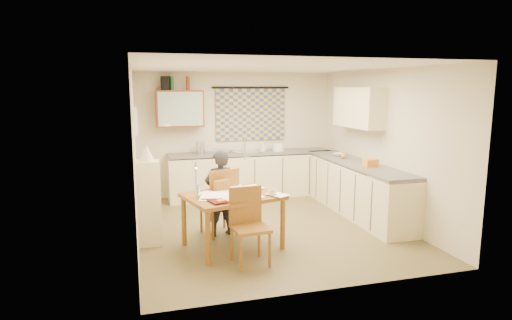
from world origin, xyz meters
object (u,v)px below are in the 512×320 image
object	(u,v)px
chair_far	(219,214)
person	(220,193)
shelf_stand	(149,203)
counter_back	(251,175)
counter_right	(356,188)
stove	(394,206)
dining_table	(233,221)

from	to	relation	value
chair_far	person	xyz separation A→B (m)	(0.01, -0.05, 0.33)
person	shelf_stand	bearing A→B (deg)	-3.90
counter_back	chair_far	bearing A→B (deg)	-116.67
person	counter_right	bearing A→B (deg)	-179.09
counter_right	stove	distance (m)	1.15
counter_right	shelf_stand	distance (m)	3.59
counter_right	stove	xyz separation A→B (m)	(-0.00, -1.15, 0.00)
counter_back	shelf_stand	distance (m)	3.05
stove	person	bearing A→B (deg)	164.91
counter_right	chair_far	world-z (taller)	chair_far
stove	chair_far	size ratio (longest dim) A/B	0.88
stove	person	distance (m)	2.61
counter_right	person	xyz separation A→B (m)	(-2.51, -0.48, 0.20)
counter_back	person	bearing A→B (deg)	-115.99
chair_far	shelf_stand	distance (m)	1.07
chair_far	shelf_stand	size ratio (longest dim) A/B	0.85
shelf_stand	chair_far	bearing A→B (deg)	8.56
counter_right	shelf_stand	bearing A→B (deg)	-170.66
counter_back	chair_far	xyz separation A→B (m)	(-1.05, -2.08, -0.13)
dining_table	shelf_stand	world-z (taller)	shelf_stand
counter_right	dining_table	world-z (taller)	counter_right
stove	shelf_stand	distance (m)	3.59
stove	shelf_stand	bearing A→B (deg)	170.86
counter_back	shelf_stand	xyz separation A→B (m)	(-2.07, -2.24, 0.15)
person	shelf_stand	world-z (taller)	person
person	stove	bearing A→B (deg)	155.09
counter_back	person	size ratio (longest dim) A/B	2.55
stove	dining_table	xyz separation A→B (m)	(-2.43, 0.15, -0.07)
counter_back	dining_table	world-z (taller)	counter_back
counter_right	person	distance (m)	2.56
stove	person	xyz separation A→B (m)	(-2.51, 0.68, 0.20)
chair_far	person	size ratio (longest dim) A/B	0.79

